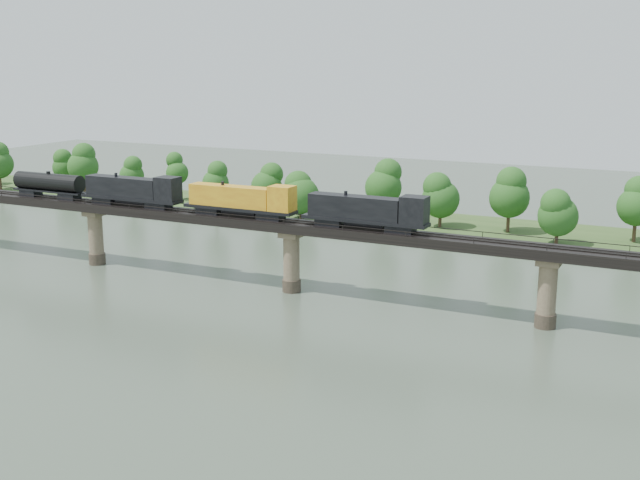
% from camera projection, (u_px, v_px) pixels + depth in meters
% --- Properties ---
extents(ground, '(400.00, 400.00, 0.00)m').
position_uv_depth(ground, '(182.00, 352.00, 102.60)').
color(ground, '#364435').
rests_on(ground, ground).
extents(far_bank, '(300.00, 24.00, 1.60)m').
position_uv_depth(far_bank, '(408.00, 224.00, 176.96)').
color(far_bank, '#2C461C').
rests_on(far_bank, ground).
extents(bridge, '(236.00, 30.00, 11.50)m').
position_uv_depth(bridge, '(291.00, 259.00, 127.68)').
color(bridge, '#473A2D').
rests_on(bridge, ground).
extents(bridge_superstructure, '(220.00, 4.90, 0.75)m').
position_uv_depth(bridge_superstructure, '(291.00, 220.00, 126.26)').
color(bridge_superstructure, black).
rests_on(bridge_superstructure, bridge).
extents(far_treeline, '(289.06, 17.54, 13.60)m').
position_uv_depth(far_treeline, '(366.00, 188.00, 174.72)').
color(far_treeline, '#382619').
rests_on(far_treeline, far_bank).
extents(freight_train, '(80.61, 3.14, 5.55)m').
position_uv_depth(freight_train, '(203.00, 197.00, 132.78)').
color(freight_train, black).
rests_on(freight_train, bridge).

